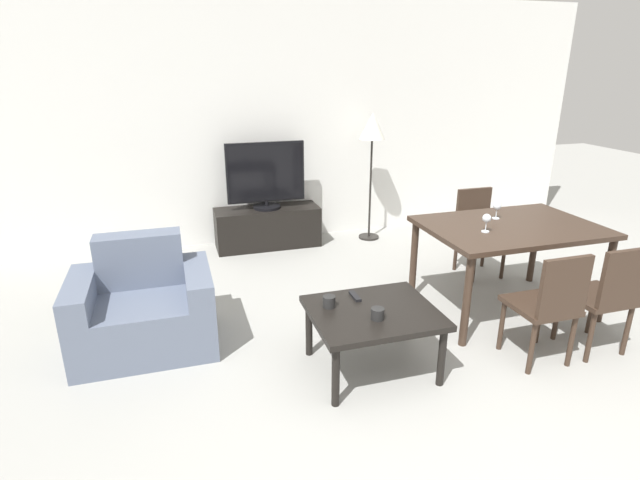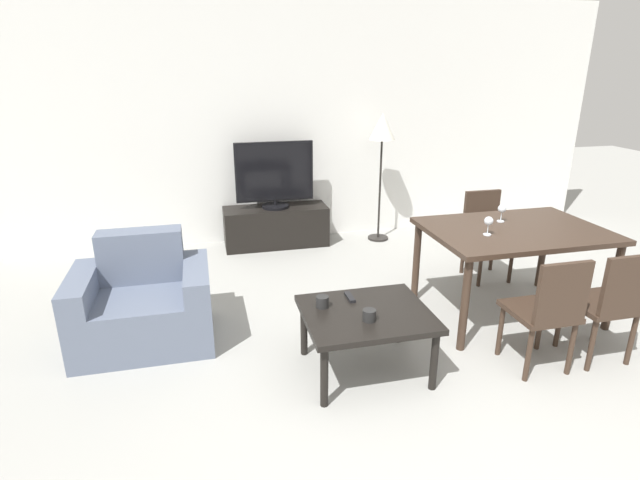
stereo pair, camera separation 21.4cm
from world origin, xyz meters
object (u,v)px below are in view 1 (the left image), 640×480
(dining_table, at_px, (510,234))
(wine_glass_left, at_px, (487,219))
(coffee_table, at_px, (373,317))
(floor_lamp, at_px, (372,134))
(cup_white_near, at_px, (329,302))
(wine_glass_center, at_px, (497,207))
(dining_chair_near_right, at_px, (606,294))
(dining_chair_far, at_px, (478,227))
(remote_primary, at_px, (355,296))
(cup_colored_far, at_px, (378,314))
(dining_chair_near, at_px, (549,303))
(tv_stand, at_px, (268,227))
(tv, at_px, (266,176))
(armchair, at_px, (144,310))

(dining_table, xyz_separation_m, wine_glass_left, (-0.31, -0.10, 0.18))
(coffee_table, relative_size, dining_table, 0.60)
(floor_lamp, height_order, cup_white_near, floor_lamp)
(dining_table, xyz_separation_m, wine_glass_center, (-0.02, 0.18, 0.18))
(floor_lamp, bearing_deg, dining_chair_near_right, -77.47)
(dining_chair_far, xyz_separation_m, remote_primary, (-1.70, -1.08, -0.01))
(dining_table, relative_size, cup_colored_far, 16.11)
(dining_table, bearing_deg, dining_chair_near, -107.18)
(dining_chair_far, bearing_deg, dining_chair_near, -107.18)
(wine_glass_left, distance_m, wine_glass_center, 0.40)
(tv_stand, height_order, remote_primary, remote_primary)
(dining_table, height_order, cup_white_near, dining_table)
(dining_table, bearing_deg, tv_stand, 127.13)
(tv, distance_m, cup_white_near, 2.52)
(tv_stand, bearing_deg, dining_table, -52.87)
(wine_glass_center, bearing_deg, tv_stand, 129.30)
(coffee_table, distance_m, dining_chair_near, 1.20)
(floor_lamp, distance_m, cup_colored_far, 2.96)
(tv_stand, relative_size, dining_chair_far, 1.40)
(coffee_table, xyz_separation_m, cup_colored_far, (-0.02, -0.12, 0.09))
(remote_primary, bearing_deg, dining_chair_near_right, -15.96)
(cup_white_near, bearing_deg, remote_primary, 20.68)
(dining_chair_far, bearing_deg, remote_primary, -147.51)
(armchair, xyz_separation_m, tv_stand, (1.28, 1.84, -0.06))
(coffee_table, relative_size, cup_colored_far, 9.67)
(wine_glass_left, bearing_deg, dining_chair_near, -84.53)
(tv_stand, xyz_separation_m, coffee_table, (0.20, -2.62, 0.17))
(dining_chair_near_right, bearing_deg, dining_table, 107.18)
(remote_primary, bearing_deg, dining_chair_near, -21.81)
(tv, relative_size, dining_chair_near_right, 1.04)
(armchair, xyz_separation_m, tv, (1.28, 1.84, 0.53))
(armchair, height_order, tv_stand, armchair)
(dining_chair_far, bearing_deg, floor_lamp, 116.53)
(dining_chair_near, distance_m, wine_glass_left, 0.79)
(cup_colored_far, xyz_separation_m, wine_glass_center, (1.41, 0.81, 0.37))
(armchair, bearing_deg, wine_glass_left, -8.10)
(coffee_table, bearing_deg, dining_chair_far, 38.10)
(coffee_table, xyz_separation_m, dining_chair_far, (1.65, 1.29, 0.07))
(coffee_table, relative_size, floor_lamp, 0.56)
(tv, relative_size, wine_glass_left, 5.93)
(dining_table, height_order, remote_primary, dining_table)
(tv, xyz_separation_m, dining_chair_near, (1.36, -2.90, -0.35))
(tv, xyz_separation_m, floor_lamp, (1.22, -0.07, 0.42))
(dining_chair_near, height_order, wine_glass_center, wine_glass_center)
(dining_chair_near_right, xyz_separation_m, floor_lamp, (-0.63, 2.82, 0.77))
(tv_stand, relative_size, tv, 1.35)
(tv, height_order, coffee_table, tv)
(tv, distance_m, coffee_table, 2.66)
(dining_chair_far, bearing_deg, coffee_table, -141.90)
(tv_stand, height_order, cup_white_near, cup_white_near)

